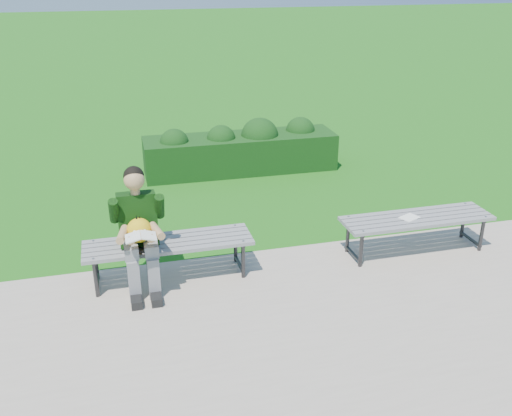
# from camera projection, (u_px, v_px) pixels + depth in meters

# --- Properties ---
(ground) EXTENTS (80.00, 80.00, 0.00)m
(ground) POSITION_uv_depth(u_px,v_px,m) (239.00, 255.00, 6.83)
(ground) COLOR #286B1E
(ground) RESTS_ON ground
(walkway) EXTENTS (30.00, 3.50, 0.02)m
(walkway) POSITION_uv_depth(u_px,v_px,m) (282.00, 340.00, 5.27)
(walkway) COLOR beige
(walkway) RESTS_ON ground
(hedge) EXTENTS (3.18, 0.83, 0.88)m
(hedge) POSITION_uv_depth(u_px,v_px,m) (242.00, 149.00, 9.47)
(hedge) COLOR #0F3713
(hedge) RESTS_ON ground
(bench_left) EXTENTS (1.80, 0.50, 0.46)m
(bench_left) POSITION_uv_depth(u_px,v_px,m) (169.00, 246.00, 6.13)
(bench_left) COLOR gray
(bench_left) RESTS_ON walkway
(bench_right) EXTENTS (1.80, 0.50, 0.46)m
(bench_right) POSITION_uv_depth(u_px,v_px,m) (417.00, 221.00, 6.72)
(bench_right) COLOR gray
(bench_right) RESTS_ON walkway
(seated_boy) EXTENTS (0.56, 0.76, 1.31)m
(seated_boy) POSITION_uv_depth(u_px,v_px,m) (139.00, 227.00, 5.86)
(seated_boy) COLOR gray
(seated_boy) RESTS_ON walkway
(paper_sheet) EXTENTS (0.27, 0.23, 0.01)m
(paper_sheet) POSITION_uv_depth(u_px,v_px,m) (409.00, 217.00, 6.68)
(paper_sheet) COLOR white
(paper_sheet) RESTS_ON bench_right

